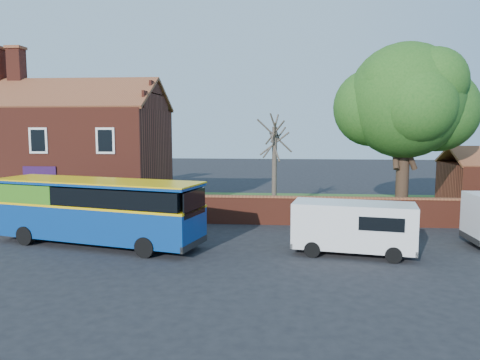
{
  "coord_description": "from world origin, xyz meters",
  "views": [
    {
      "loc": [
        6.99,
        -18.55,
        5.41
      ],
      "look_at": [
        4.95,
        5.0,
        2.7
      ],
      "focal_mm": 35.0,
      "sensor_mm": 36.0,
      "label": 1
    }
  ],
  "objects": [
    {
      "name": "ground",
      "position": [
        0.0,
        0.0,
        0.0
      ],
      "size": [
        120.0,
        120.0,
        0.0
      ],
      "primitive_type": "plane",
      "color": "black",
      "rests_on": "ground"
    },
    {
      "name": "shop_building",
      "position": [
        -7.02,
        11.5,
        3.41
      ],
      "size": [
        12.3,
        8.13,
        10.5
      ],
      "color": "maroon",
      "rests_on": "ground"
    },
    {
      "name": "grass_strip",
      "position": [
        13.0,
        13.0,
        0.02
      ],
      "size": [
        26.0,
        12.0,
        0.04
      ],
      "primitive_type": "cube",
      "color": "#426B28",
      "rests_on": "ground"
    },
    {
      "name": "van_near",
      "position": [
        10.12,
        1.22,
        1.24
      ],
      "size": [
        5.32,
        2.88,
        2.21
      ],
      "rotation": [
        0.0,
        0.0,
        -0.18
      ],
      "color": "white",
      "rests_on": "ground"
    },
    {
      "name": "bare_tree",
      "position": [
        6.62,
        10.98,
        3.03
      ],
      "size": [
        2.21,
        2.63,
        5.9
      ],
      "color": "#4C4238",
      "rests_on": "ground"
    },
    {
      "name": "bus",
      "position": [
        -1.61,
        1.9,
        1.7
      ],
      "size": [
        10.12,
        4.87,
        2.99
      ],
      "rotation": [
        0.0,
        0.0,
        -0.25
      ],
      "color": "navy",
      "rests_on": "ground"
    },
    {
      "name": "pavement",
      "position": [
        -7.0,
        5.75,
        0.06
      ],
      "size": [
        18.0,
        3.5,
        0.12
      ],
      "primitive_type": "cube",
      "color": "gray",
      "rests_on": "ground"
    },
    {
      "name": "boundary_wall",
      "position": [
        13.0,
        7.0,
        0.81
      ],
      "size": [
        22.0,
        0.38,
        1.6
      ],
      "color": "maroon",
      "rests_on": "ground"
    },
    {
      "name": "kerb",
      "position": [
        -7.0,
        4.0,
        0.07
      ],
      "size": [
        18.0,
        0.15,
        0.14
      ],
      "primitive_type": "cube",
      "color": "slate",
      "rests_on": "ground"
    },
    {
      "name": "large_tree",
      "position": [
        14.22,
        9.59,
        6.67
      ],
      "size": [
        8.36,
        6.61,
        10.19
      ],
      "color": "black",
      "rests_on": "ground"
    }
  ]
}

